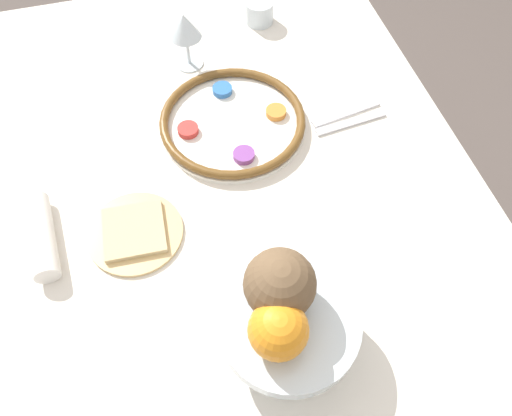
{
  "coord_description": "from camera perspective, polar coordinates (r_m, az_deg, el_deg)",
  "views": [
    {
      "loc": [
        0.61,
        -0.08,
        1.58
      ],
      "look_at": [
        0.1,
        0.06,
        0.77
      ],
      "focal_mm": 35.0,
      "sensor_mm": 36.0,
      "label": 1
    }
  ],
  "objects": [
    {
      "name": "orange_fruit",
      "position": [
        0.75,
        2.57,
        -13.76
      ],
      "size": [
        0.09,
        0.09,
        0.09
      ],
      "color": "orange",
      "rests_on": "fruit_stand"
    },
    {
      "name": "fruit_stand",
      "position": [
        0.82,
        3.78,
        -13.09
      ],
      "size": [
        0.23,
        0.23,
        0.1
      ],
      "color": "silver",
      "rests_on": "dining_table"
    },
    {
      "name": "dining_table",
      "position": [
        1.36,
        -3.4,
        -6.25
      ],
      "size": [
        1.44,
        1.09,
        0.73
      ],
      "color": "silver",
      "rests_on": "ground_plane"
    },
    {
      "name": "wine_glass",
      "position": [
        1.24,
        -8.14,
        19.69
      ],
      "size": [
        0.08,
        0.08,
        0.14
      ],
      "color": "silver",
      "rests_on": "dining_table"
    },
    {
      "name": "fork_left",
      "position": [
        1.19,
        10.25,
        10.61
      ],
      "size": [
        0.05,
        0.17,
        0.01
      ],
      "color": "silver",
      "rests_on": "dining_table"
    },
    {
      "name": "coconut",
      "position": [
        0.76,
        2.73,
        -8.68
      ],
      "size": [
        0.11,
        0.11,
        0.11
      ],
      "color": "brown",
      "rests_on": "fruit_stand"
    },
    {
      "name": "napkin_roll",
      "position": [
        1.04,
        -23.3,
        -2.96
      ],
      "size": [
        0.19,
        0.06,
        0.05
      ],
      "color": "white",
      "rests_on": "dining_table"
    },
    {
      "name": "cup_near",
      "position": [
        1.41,
        0.38,
        21.51
      ],
      "size": [
        0.07,
        0.07,
        0.06
      ],
      "color": "silver",
      "rests_on": "dining_table"
    },
    {
      "name": "bread_plate",
      "position": [
        1.01,
        -13.69,
        -2.69
      ],
      "size": [
        0.19,
        0.19,
        0.02
      ],
      "color": "tan",
      "rests_on": "dining_table"
    },
    {
      "name": "fork_right",
      "position": [
        1.17,
        10.77,
        9.57
      ],
      "size": [
        0.04,
        0.17,
        0.01
      ],
      "color": "silver",
      "rests_on": "dining_table"
    },
    {
      "name": "seder_plate",
      "position": [
        1.14,
        -2.69,
        9.85
      ],
      "size": [
        0.33,
        0.33,
        0.03
      ],
      "color": "white",
      "rests_on": "dining_table"
    },
    {
      "name": "ground_plane",
      "position": [
        1.69,
        -2.77,
        -11.75
      ],
      "size": [
        8.0,
        8.0,
        0.0
      ],
      "primitive_type": "plane",
      "color": "#564C47"
    }
  ]
}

